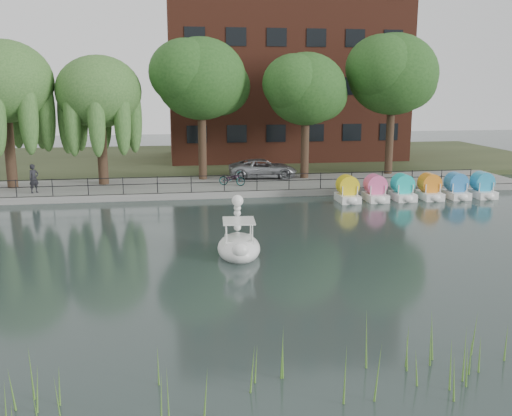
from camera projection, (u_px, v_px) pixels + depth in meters
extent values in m
plane|color=#33413F|center=(259.00, 263.00, 21.85)|extent=(120.00, 120.00, 0.00)
cube|color=gray|center=(220.00, 186.00, 37.26)|extent=(40.00, 6.00, 0.40)
cube|color=gray|center=(225.00, 195.00, 34.42)|extent=(40.00, 0.25, 0.40)
cube|color=#47512D|center=(206.00, 160.00, 50.79)|extent=(60.00, 22.00, 0.36)
cylinder|color=black|center=(224.00, 175.00, 34.37)|extent=(32.00, 0.04, 0.04)
cylinder|color=black|center=(224.00, 182.00, 34.45)|extent=(32.00, 0.04, 0.04)
cylinder|color=black|center=(224.00, 183.00, 34.46)|extent=(0.05, 0.05, 1.00)
cube|color=#4C1E16|center=(284.00, 54.00, 49.90)|extent=(20.00, 10.00, 18.00)
cylinder|color=#473323|center=(10.00, 154.00, 35.31)|extent=(0.60, 0.60, 4.20)
ellipsoid|color=#59873E|center=(3.00, 81.00, 34.38)|extent=(5.88, 5.88, 5.00)
cylinder|color=#473323|center=(102.00, 155.00, 36.66)|extent=(0.60, 0.60, 3.80)
ellipsoid|color=#59873E|center=(99.00, 92.00, 35.82)|extent=(5.32, 5.32, 4.52)
cylinder|color=#473323|center=(202.00, 146.00, 38.53)|extent=(0.60, 0.60, 4.50)
ellipsoid|color=#356426|center=(201.00, 79.00, 37.59)|extent=(6.00, 6.00, 5.10)
cylinder|color=#473323|center=(305.00, 148.00, 39.14)|extent=(0.60, 0.60, 4.05)
ellipsoid|color=#356426|center=(306.00, 89.00, 38.30)|extent=(5.40, 5.40, 4.59)
cylinder|color=#473323|center=(390.00, 141.00, 41.02)|extent=(0.60, 0.60, 4.72)
ellipsoid|color=#356426|center=(393.00, 74.00, 40.03)|extent=(6.30, 6.30, 5.36)
imported|color=gray|center=(263.00, 167.00, 39.27)|extent=(2.69, 5.48, 1.50)
imported|color=gray|center=(232.00, 178.00, 36.38)|extent=(1.21, 1.82, 1.00)
imported|color=black|center=(34.00, 176.00, 33.76)|extent=(0.84, 0.85, 1.98)
ellipsoid|color=white|center=(239.00, 248.00, 22.81)|extent=(1.91, 2.84, 0.60)
cube|color=white|center=(239.00, 241.00, 22.65)|extent=(1.20, 1.29, 0.30)
cube|color=white|center=(239.00, 221.00, 22.52)|extent=(1.36, 1.45, 0.06)
ellipsoid|color=white|center=(240.00, 250.00, 21.63)|extent=(0.67, 0.54, 0.56)
sphere|color=white|center=(238.00, 201.00, 23.32)|extent=(0.48, 0.48, 0.48)
cone|color=black|center=(237.00, 200.00, 23.64)|extent=(0.22, 0.28, 0.20)
cylinder|color=yellow|center=(237.00, 200.00, 23.50)|extent=(0.27, 0.12, 0.26)
cube|color=white|center=(348.00, 198.00, 33.36)|extent=(1.15, 1.70, 0.44)
cylinder|color=yellow|center=(347.00, 185.00, 33.30)|extent=(0.90, 1.20, 0.90)
cube|color=white|center=(375.00, 197.00, 33.61)|extent=(1.15, 1.70, 0.44)
cylinder|color=#EC5B98|center=(375.00, 185.00, 33.56)|extent=(0.90, 1.20, 0.90)
cube|color=white|center=(403.00, 196.00, 33.87)|extent=(1.15, 1.70, 0.44)
cylinder|color=#1AC5BC|center=(403.00, 184.00, 33.81)|extent=(0.90, 1.20, 0.90)
cube|color=white|center=(430.00, 195.00, 34.12)|extent=(1.15, 1.70, 0.44)
cylinder|color=orange|center=(430.00, 183.00, 34.07)|extent=(0.90, 1.20, 0.90)
cube|color=white|center=(456.00, 195.00, 34.38)|extent=(1.15, 1.70, 0.44)
cylinder|color=#2D7EC9|center=(456.00, 182.00, 34.32)|extent=(0.90, 1.20, 0.90)
cube|color=white|center=(482.00, 194.00, 34.63)|extent=(1.15, 1.70, 0.44)
cylinder|color=#2897C6|center=(482.00, 182.00, 34.58)|extent=(0.90, 1.20, 0.90)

